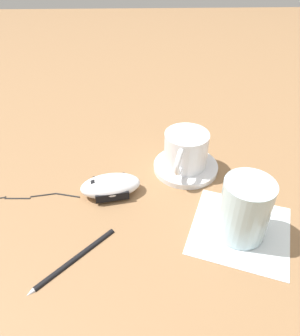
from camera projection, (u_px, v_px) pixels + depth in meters
ground_plane at (174, 195)px, 0.59m from camera, size 3.00×3.00×0.00m
saucer at (186, 167)px, 0.65m from camera, size 0.13×0.13×0.01m
coffee_cup at (186, 150)px, 0.63m from camera, size 0.11×0.08×0.07m
computer_mouse at (110, 186)px, 0.59m from camera, size 0.08×0.12×0.03m
napkin_under_glass at (240, 230)px, 0.53m from camera, size 0.20×0.20×0.00m
drinking_glass at (245, 209)px, 0.49m from camera, size 0.08×0.08×0.10m
pen at (74, 258)px, 0.48m from camera, size 0.12×0.11×0.01m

